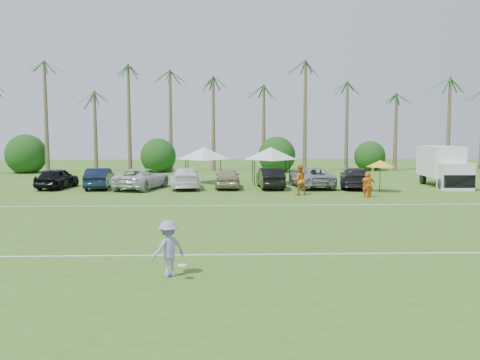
{
  "coord_description": "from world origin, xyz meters",
  "views": [
    {
      "loc": [
        0.37,
        -16.39,
        4.43
      ],
      "look_at": [
        1.39,
        12.65,
        1.6
      ],
      "focal_mm": 40.0,
      "sensor_mm": 36.0,
      "label": 1
    }
  ],
  "objects": [
    {
      "name": "palm_tree_2",
      "position": [
        -12.0,
        38.0,
        9.21
      ],
      "size": [
        2.4,
        2.4,
        10.9
      ],
      "color": "brown",
      "rests_on": "ground"
    },
    {
      "name": "canopy_tent_right",
      "position": [
        4.28,
        25.88,
        2.92
      ],
      "size": [
        4.2,
        4.2,
        3.41
      ],
      "color": "black",
      "rests_on": "ground"
    },
    {
      "name": "parked_car_3",
      "position": [
        -2.31,
        22.88,
        0.76
      ],
      "size": [
        2.62,
        5.43,
        1.52
      ],
      "primitive_type": "imported",
      "rotation": [
        0.0,
        0.0,
        3.24
      ],
      "color": "white",
      "rests_on": "ground"
    },
    {
      "name": "bush_tree_1",
      "position": [
        -6.0,
        39.0,
        1.8
      ],
      "size": [
        4.0,
        4.0,
        4.0
      ],
      "color": "brown",
      "rests_on": "ground"
    },
    {
      "name": "bush_tree_0",
      "position": [
        -19.0,
        39.0,
        1.8
      ],
      "size": [
        4.0,
        4.0,
        4.0
      ],
      "color": "brown",
      "rests_on": "ground"
    },
    {
      "name": "parked_car_2",
      "position": [
        -5.44,
        22.62,
        0.76
      ],
      "size": [
        4.0,
        5.98,
        1.52
      ],
      "primitive_type": "imported",
      "rotation": [
        0.0,
        0.0,
        2.85
      ],
      "color": "silver",
      "rests_on": "ground"
    },
    {
      "name": "parked_car_4",
      "position": [
        0.83,
        22.85,
        0.76
      ],
      "size": [
        1.89,
        4.51,
        1.52
      ],
      "primitive_type": "imported",
      "rotation": [
        0.0,
        0.0,
        3.12
      ],
      "color": "tan",
      "rests_on": "ground"
    },
    {
      "name": "field_lines",
      "position": [
        0.0,
        8.0,
        0.01
      ],
      "size": [
        80.0,
        12.1,
        0.01
      ],
      "color": "white",
      "rests_on": "ground"
    },
    {
      "name": "bush_tree_2",
      "position": [
        6.0,
        39.0,
        1.8
      ],
      "size": [
        4.0,
        4.0,
        4.0
      ],
      "color": "brown",
      "rests_on": "ground"
    },
    {
      "name": "palm_tree_9",
      "position": [
        18.0,
        38.0,
        8.35
      ],
      "size": [
        2.4,
        2.4,
        9.9
      ],
      "color": "brown",
      "rests_on": "ground"
    },
    {
      "name": "parked_car_5",
      "position": [
        3.97,
        22.71,
        0.76
      ],
      "size": [
        1.83,
        4.7,
        1.52
      ],
      "primitive_type": "imported",
      "rotation": [
        0.0,
        0.0,
        3.19
      ],
      "color": "black",
      "rests_on": "ground"
    },
    {
      "name": "palm_tree_1",
      "position": [
        -17.0,
        38.0,
        8.35
      ],
      "size": [
        2.4,
        2.4,
        9.9
      ],
      "color": "brown",
      "rests_on": "ground"
    },
    {
      "name": "palm_tree_6",
      "position": [
        4.0,
        38.0,
        9.21
      ],
      "size": [
        2.4,
        2.4,
        10.9
      ],
      "color": "brown",
      "rests_on": "ground"
    },
    {
      "name": "parked_car_6",
      "position": [
        7.1,
        23.02,
        0.76
      ],
      "size": [
        2.93,
        5.66,
        1.52
      ],
      "primitive_type": "imported",
      "rotation": [
        0.0,
        0.0,
        3.22
      ],
      "color": "#909299",
      "rests_on": "ground"
    },
    {
      "name": "box_truck",
      "position": [
        17.21,
        23.33,
        1.63
      ],
      "size": [
        2.44,
        5.98,
        3.05
      ],
      "rotation": [
        0.0,
        0.0,
        -0.03
      ],
      "color": "white",
      "rests_on": "ground"
    },
    {
      "name": "parked_car_1",
      "position": [
        -8.58,
        22.99,
        0.76
      ],
      "size": [
        1.9,
        4.72,
        1.52
      ],
      "primitive_type": "imported",
      "rotation": [
        0.0,
        0.0,
        3.2
      ],
      "color": "#101B31",
      "rests_on": "ground"
    },
    {
      "name": "palm_tree_8",
      "position": [
        13.0,
        38.0,
        7.48
      ],
      "size": [
        2.4,
        2.4,
        8.9
      ],
      "color": "brown",
      "rests_on": "ground"
    },
    {
      "name": "ground",
      "position": [
        0.0,
        0.0,
        0.0
      ],
      "size": [
        120.0,
        120.0,
        0.0
      ],
      "primitive_type": "plane",
      "color": "#3C681F",
      "rests_on": "ground"
    },
    {
      "name": "palm_tree_3",
      "position": [
        -8.0,
        38.0,
        10.06
      ],
      "size": [
        2.4,
        2.4,
        11.9
      ],
      "color": "brown",
      "rests_on": "ground"
    },
    {
      "name": "frisbee_player",
      "position": [
        -1.23,
        -0.7,
        0.85
      ],
      "size": [
        1.26,
        1.17,
        1.7
      ],
      "rotation": [
        0.0,
        0.0,
        3.79
      ],
      "color": "#958EC9",
      "rests_on": "ground"
    },
    {
      "name": "parked_car_7",
      "position": [
        10.24,
        22.62,
        0.76
      ],
      "size": [
        3.2,
        5.58,
        1.52
      ],
      "primitive_type": "imported",
      "rotation": [
        0.0,
        0.0,
        2.93
      ],
      "color": "black",
      "rests_on": "ground"
    },
    {
      "name": "canopy_tent_left",
      "position": [
        -1.04,
        26.51,
        2.91
      ],
      "size": [
        4.19,
        4.19,
        3.4
      ],
      "color": "black",
      "rests_on": "ground"
    },
    {
      "name": "bush_tree_3",
      "position": [
        16.0,
        39.0,
        1.8
      ],
      "size": [
        4.0,
        4.0,
        4.0
      ],
      "color": "brown",
      "rests_on": "ground"
    },
    {
      "name": "palm_tree_5",
      "position": [
        0.0,
        38.0,
        8.35
      ],
      "size": [
        2.4,
        2.4,
        9.9
      ],
      "color": "brown",
      "rests_on": "ground"
    },
    {
      "name": "sideline_player_a",
      "position": [
        9.67,
        17.31,
        0.8
      ],
      "size": [
        0.68,
        0.55,
        1.6
      ],
      "primitive_type": "imported",
      "rotation": [
        0.0,
        0.0,
        2.81
      ],
      "color": "#EA501A",
      "rests_on": "ground"
    },
    {
      "name": "sideline_player_c",
      "position": [
        9.81,
        17.28,
        0.81
      ],
      "size": [
        1.02,
        0.69,
        1.61
      ],
      "primitive_type": "imported",
      "rotation": [
        0.0,
        0.0,
        3.48
      ],
      "color": "orange",
      "rests_on": "ground"
    },
    {
      "name": "sideline_player_b",
      "position": [
        5.54,
        18.67,
        1.0
      ],
      "size": [
        1.09,
        0.92,
        2.0
      ],
      "primitive_type": "imported",
      "rotation": [
        0.0,
        0.0,
        3.33
      ],
      "color": "#CF6717",
      "rests_on": "ground"
    },
    {
      "name": "parked_car_0",
      "position": [
        -11.71,
        23.14,
        0.76
      ],
      "size": [
        2.45,
        4.69,
        1.52
      ],
      "primitive_type": "imported",
      "rotation": [
        0.0,
        0.0,
        2.99
      ],
      "color": "black",
      "rests_on": "ground"
    },
    {
      "name": "palm_tree_10",
      "position": [
        23.0,
        38.0,
        9.21
      ],
      "size": [
        2.4,
        2.4,
        10.9
      ],
      "color": "brown",
      "rests_on": "ground"
    },
    {
      "name": "palm_tree_4",
      "position": [
        -4.0,
        38.0,
        7.48
      ],
      "size": [
        2.4,
        2.4,
        8.9
      ],
      "color": "brown",
      "rests_on": "ground"
    },
    {
      "name": "market_umbrella",
      "position": [
        11.34,
        20.02,
        2.0
      ],
      "size": [
        2.0,
        2.0,
        2.23
      ],
      "color": "black",
      "rests_on": "ground"
    },
    {
      "name": "palm_tree_7",
      "position": [
        8.0,
        38.0,
        10.06
      ],
      "size": [
        2.4,
        2.4,
        11.9
      ],
      "color": "brown",
      "rests_on": "ground"
    }
  ]
}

